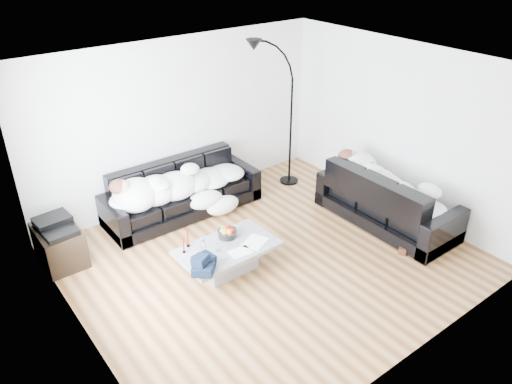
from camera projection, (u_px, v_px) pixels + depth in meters
ground at (269, 258)px, 6.81m from camera, size 5.00×5.00×0.00m
wall_back at (180, 122)px, 7.76m from camera, size 5.00×0.02×2.60m
wall_left at (71, 242)px, 4.86m from camera, size 0.02×4.50×2.60m
wall_right at (400, 128)px, 7.52m from camera, size 0.02×4.50×2.60m
ceiling at (272, 69)px, 5.57m from camera, size 5.00×5.00×0.00m
sofa_back at (182, 190)px, 7.70m from camera, size 2.45×0.85×0.80m
sofa_right at (388, 197)px, 7.42m from camera, size 0.92×2.14×0.86m
sleeper_back at (183, 178)px, 7.56m from camera, size 2.07×0.72×0.41m
sleeper_right at (390, 185)px, 7.32m from camera, size 0.77×1.83×0.45m
teal_cushion at (354, 166)px, 7.71m from camera, size 0.42×0.38×0.20m
coffee_table at (228, 258)px, 6.49m from camera, size 1.29×0.77×0.37m
fruit_bowl at (227, 231)px, 6.57m from camera, size 0.31×0.31×0.16m
wine_glass_a at (202, 242)px, 6.34m from camera, size 0.09×0.09×0.17m
wine_glass_b at (204, 248)px, 6.20m from camera, size 0.08×0.08×0.19m
wine_glass_c at (218, 245)px, 6.28m from camera, size 0.07×0.07×0.17m
candle_left at (183, 245)px, 6.24m from camera, size 0.05×0.05×0.22m
candle_right at (188, 238)px, 6.35m from camera, size 0.06×0.06×0.25m
newspaper_a at (255, 242)px, 6.48m from camera, size 0.41×0.37×0.01m
newspaper_b at (240, 252)px, 6.29m from camera, size 0.30×0.23×0.01m
navy_jacket at (202, 260)px, 5.89m from camera, size 0.42×0.40×0.16m
shoes at (404, 243)px, 7.04m from camera, size 0.57×0.47×0.11m
av_cabinet at (60, 245)px, 6.63m from camera, size 0.52×0.75×0.52m
stereo at (55, 225)px, 6.48m from camera, size 0.47×0.37×0.13m
floor_lamp at (291, 121)px, 8.28m from camera, size 0.88×0.55×2.25m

